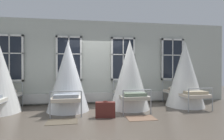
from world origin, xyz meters
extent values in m
plane|color=brown|center=(0.00, 0.00, 0.00)|extent=(20.47, 20.47, 0.00)
cube|color=#B2B7AD|center=(0.00, 1.27, 1.65)|extent=(11.23, 0.10, 3.30)
cube|color=black|center=(-3.22, 1.16, 1.78)|extent=(0.99, 0.02, 1.74)
cube|color=silver|center=(-3.22, 1.16, 0.95)|extent=(0.99, 0.06, 0.07)
cube|color=silver|center=(-3.22, 1.16, 2.62)|extent=(0.99, 0.06, 0.07)
cube|color=silver|center=(-2.76, 1.16, 1.78)|extent=(0.07, 0.06, 1.74)
cube|color=silver|center=(-3.22, 1.16, 1.78)|extent=(0.04, 0.06, 1.74)
cube|color=silver|center=(-3.22, 1.16, 1.96)|extent=(0.99, 0.06, 0.04)
cube|color=black|center=(-1.07, 1.16, 1.78)|extent=(0.99, 0.02, 1.74)
cube|color=silver|center=(-1.07, 1.16, 0.95)|extent=(0.99, 0.06, 0.07)
cube|color=silver|center=(-1.07, 1.16, 2.62)|extent=(0.99, 0.06, 0.07)
cube|color=silver|center=(-1.53, 1.16, 1.78)|extent=(0.07, 0.06, 1.74)
cube|color=silver|center=(-0.61, 1.16, 1.78)|extent=(0.07, 0.06, 1.74)
cube|color=silver|center=(-1.07, 1.16, 1.78)|extent=(0.04, 0.06, 1.74)
cube|color=silver|center=(-1.07, 1.16, 1.96)|extent=(0.99, 0.06, 0.04)
cube|color=black|center=(1.07, 1.16, 1.78)|extent=(0.99, 0.02, 1.74)
cube|color=silver|center=(1.07, 1.16, 0.95)|extent=(0.99, 0.06, 0.07)
cube|color=silver|center=(1.07, 1.16, 2.62)|extent=(0.99, 0.06, 0.07)
cube|color=silver|center=(0.61, 1.16, 1.78)|extent=(0.07, 0.06, 1.74)
cube|color=silver|center=(1.53, 1.16, 1.78)|extent=(0.07, 0.06, 1.74)
cube|color=silver|center=(1.07, 1.16, 1.78)|extent=(0.04, 0.06, 1.74)
cube|color=silver|center=(1.07, 1.16, 1.96)|extent=(0.99, 0.06, 0.04)
cube|color=black|center=(3.22, 1.16, 1.78)|extent=(0.99, 0.02, 1.74)
cube|color=silver|center=(3.22, 1.16, 0.95)|extent=(0.99, 0.06, 0.07)
cube|color=silver|center=(3.22, 1.16, 2.62)|extent=(0.99, 0.06, 0.07)
cube|color=silver|center=(2.76, 1.16, 1.78)|extent=(0.07, 0.06, 1.74)
cube|color=silver|center=(3.68, 1.16, 1.78)|extent=(0.07, 0.06, 1.74)
cube|color=silver|center=(3.22, 1.16, 1.78)|extent=(0.04, 0.06, 1.74)
cube|color=silver|center=(3.22, 1.16, 1.96)|extent=(0.99, 0.06, 0.04)
cube|color=silver|center=(0.00, 1.14, 0.25)|extent=(7.04, 0.10, 0.36)
cylinder|color=#9EA3A8|center=(-2.75, 1.05, 0.44)|extent=(0.04, 0.04, 0.88)
cylinder|color=#9EA3A8|center=(-2.77, 0.15, 0.42)|extent=(0.08, 1.79, 0.03)
cylinder|color=#9EA3A8|center=(-3.18, 1.06, 0.88)|extent=(0.87, 0.06, 0.03)
ellipsoid|color=beige|center=(-3.18, 0.82, 0.60)|extent=(0.67, 0.42, 0.14)
cylinder|color=#9EA3A8|center=(-1.47, 1.02, 0.44)|extent=(0.04, 0.04, 0.88)
cylinder|color=#9EA3A8|center=(-0.60, 1.03, 0.44)|extent=(0.04, 0.04, 0.88)
cylinder|color=#9EA3A8|center=(-1.45, -0.77, 0.38)|extent=(0.04, 0.04, 0.75)
cylinder|color=#9EA3A8|center=(-0.58, -0.76, 0.38)|extent=(0.04, 0.04, 0.75)
cylinder|color=#9EA3A8|center=(-1.46, 0.12, 0.42)|extent=(0.05, 1.79, 0.03)
cylinder|color=#9EA3A8|center=(-0.59, 0.13, 0.42)|extent=(0.05, 1.79, 0.03)
cylinder|color=#9EA3A8|center=(-1.03, 1.02, 0.88)|extent=(0.87, 0.04, 0.03)
cylinder|color=#9EA3A8|center=(-1.01, -0.77, 0.75)|extent=(0.87, 0.04, 0.03)
cube|color=beige|center=(-1.02, 0.13, 0.48)|extent=(0.91, 1.82, 0.11)
ellipsoid|color=#B7B2A3|center=(-1.03, 0.78, 0.60)|extent=(0.67, 0.41, 0.14)
cube|color=#8C939E|center=(-1.02, -0.51, 0.58)|extent=(0.71, 0.37, 0.10)
cone|color=white|center=(-1.02, 0.13, 1.16)|extent=(1.39, 1.39, 2.32)
cylinder|color=#9EA3A8|center=(0.65, 1.01, 0.44)|extent=(0.04, 0.04, 0.88)
cylinder|color=#9EA3A8|center=(1.51, 1.01, 0.44)|extent=(0.04, 0.04, 0.88)
cylinder|color=#9EA3A8|center=(0.64, -0.78, 0.38)|extent=(0.04, 0.04, 0.75)
cylinder|color=#9EA3A8|center=(1.51, -0.78, 0.38)|extent=(0.04, 0.04, 0.75)
cylinder|color=#9EA3A8|center=(0.65, 0.12, 0.42)|extent=(0.03, 1.79, 0.03)
cylinder|color=#9EA3A8|center=(1.51, 0.12, 0.42)|extent=(0.03, 1.79, 0.03)
cylinder|color=#9EA3A8|center=(1.08, 1.01, 0.88)|extent=(0.87, 0.03, 0.03)
cylinder|color=#9EA3A8|center=(1.08, -0.78, 0.75)|extent=(0.87, 0.03, 0.03)
cube|color=#B7B2A3|center=(1.08, 0.12, 0.48)|extent=(0.89, 1.81, 0.11)
ellipsoid|color=silver|center=(1.08, 0.77, 0.60)|extent=(0.66, 0.40, 0.14)
cube|color=slate|center=(1.08, -0.52, 0.58)|extent=(0.71, 0.36, 0.10)
cone|color=white|center=(1.08, 0.12, 1.20)|extent=(1.39, 1.39, 2.40)
cylinder|color=#9EA3A8|center=(2.75, 1.06, 0.44)|extent=(0.04, 0.04, 0.88)
cylinder|color=#9EA3A8|center=(3.61, 1.08, 0.44)|extent=(0.04, 0.04, 0.88)
cylinder|color=#9EA3A8|center=(2.79, -0.73, 0.38)|extent=(0.04, 0.04, 0.75)
cylinder|color=#9EA3A8|center=(3.66, -0.71, 0.38)|extent=(0.04, 0.04, 0.75)
cylinder|color=#9EA3A8|center=(2.77, 0.17, 0.42)|extent=(0.08, 1.79, 0.03)
cylinder|color=#9EA3A8|center=(3.63, 0.19, 0.42)|extent=(0.08, 1.79, 0.03)
cylinder|color=#9EA3A8|center=(3.18, 1.07, 0.88)|extent=(0.87, 0.05, 0.03)
cylinder|color=#9EA3A8|center=(3.22, -0.72, 0.75)|extent=(0.87, 0.05, 0.03)
cube|color=beige|center=(3.20, 0.18, 0.48)|extent=(0.93, 1.83, 0.11)
ellipsoid|color=beige|center=(3.18, 0.83, 0.60)|extent=(0.67, 0.42, 0.14)
cube|color=tan|center=(3.22, -0.46, 0.58)|extent=(0.72, 0.38, 0.10)
cone|color=white|center=(3.20, 0.18, 1.20)|extent=(1.39, 1.39, 2.40)
cube|color=brown|center=(-1.07, -1.15, 0.01)|extent=(0.82, 0.58, 0.01)
cube|color=brown|center=(1.07, -1.15, 0.01)|extent=(0.80, 0.56, 0.01)
cube|color=#5B231E|center=(0.10, -0.91, 0.22)|extent=(0.58, 0.26, 0.44)
cube|color=tan|center=(0.11, -0.80, 0.22)|extent=(0.50, 0.07, 0.03)
torus|color=#5B231E|center=(0.10, -0.91, 0.46)|extent=(0.16, 0.16, 0.02)
camera|label=1|loc=(-0.52, -6.01, 1.41)|focal=28.95mm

